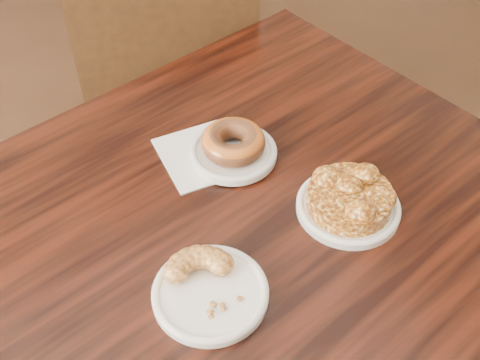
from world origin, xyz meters
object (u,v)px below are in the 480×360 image
chair_far (164,84)px  cruller_fragment (210,284)px  cafe_table (268,346)px  apple_fritter (350,195)px  glazed_donut (233,142)px

chair_far → cruller_fragment: (-0.32, -0.85, 0.33)m
cafe_table → cruller_fragment: 0.43m
chair_far → apple_fritter: bearing=102.6°
glazed_donut → cruller_fragment: (-0.17, -0.23, -0.01)m
glazed_donut → cruller_fragment: size_ratio=0.90×
cafe_table → glazed_donut: 0.44m
cafe_table → cruller_fragment: bearing=-167.7°
cruller_fragment → chair_far: bearing=69.6°
apple_fritter → cruller_fragment: apple_fritter is taller
glazed_donut → cafe_table: bearing=-97.3°
chair_far → apple_fritter: size_ratio=5.10×
cafe_table → glazed_donut: bearing=73.2°
cafe_table → apple_fritter: (0.11, -0.03, 0.41)m
apple_fritter → chair_far: bearing=86.3°
cafe_table → chair_far: size_ratio=1.02×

